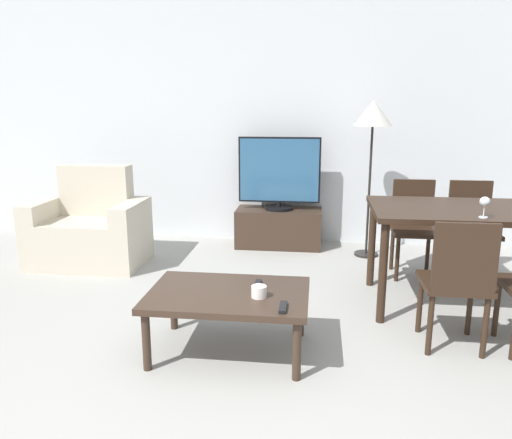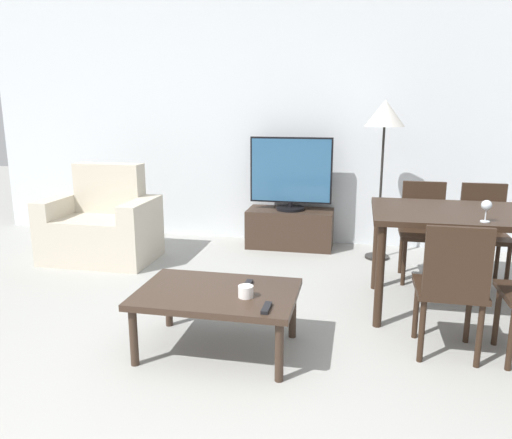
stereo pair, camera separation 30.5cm
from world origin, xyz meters
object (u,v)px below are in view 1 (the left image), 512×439
object	(u,v)px
coffee_table	(228,298)
dining_chair_far	(471,224)
dining_chair_far_left	(414,223)
remote_secondary	(283,307)
dining_table	(468,220)
cup_white_near	(259,292)
wine_glass_left	(485,203)
floor_lamp	(373,120)
tv_stand	(279,228)
armchair	(90,230)
tv	(279,174)
dining_chair_near	(458,278)
remote_primary	(258,285)

from	to	relation	value
coffee_table	dining_chair_far	xyz separation A→B (m)	(1.90, 1.68, 0.12)
dining_chair_far_left	remote_secondary	size ratio (longest dim) A/B	5.70
coffee_table	dining_table	world-z (taller)	dining_table
coffee_table	cup_white_near	size ratio (longest dim) A/B	10.69
cup_white_near	remote_secondary	bearing A→B (deg)	-45.43
dining_chair_far_left	wine_glass_left	size ratio (longest dim) A/B	5.86
floor_lamp	wine_glass_left	xyz separation A→B (m)	(0.60, -1.58, -0.50)
dining_table	dining_chair_far	distance (m)	0.81
remote_secondary	cup_white_near	world-z (taller)	cup_white_near
tv_stand	wine_glass_left	bearing A→B (deg)	-49.96
armchair	dining_table	bearing A→B (deg)	-11.53
floor_lamp	cup_white_near	world-z (taller)	floor_lamp
wine_glass_left	dining_chair_far_left	bearing A→B (deg)	102.93
coffee_table	cup_white_near	world-z (taller)	cup_white_near
tv	coffee_table	bearing A→B (deg)	-92.83
dining_chair_near	floor_lamp	xyz separation A→B (m)	(-0.36, 2.00, 0.89)
coffee_table	remote_primary	bearing A→B (deg)	35.64
cup_white_near	wine_glass_left	bearing A→B (deg)	24.99
dining_chair_far_left	armchair	bearing A→B (deg)	-178.70
dining_chair_far	tv_stand	bearing A→B (deg)	157.25
tv	wine_glass_left	distance (m)	2.37
floor_lamp	cup_white_near	distance (m)	2.59
cup_white_near	armchair	bearing A→B (deg)	137.84
armchair	dining_chair_far_left	distance (m)	3.06
floor_lamp	remote_secondary	bearing A→B (deg)	-105.96
remote_secondary	dining_chair_far	bearing A→B (deg)	50.94
coffee_table	dining_chair_far_left	xyz separation A→B (m)	(1.40, 1.68, 0.12)
armchair	dining_table	xyz separation A→B (m)	(3.30, -0.67, 0.36)
dining_table	floor_lamp	size ratio (longest dim) A/B	0.91
tv	remote_secondary	size ratio (longest dim) A/B	5.80
floor_lamp	remote_primary	xyz separation A→B (m)	(-0.88, -2.07, -0.96)
coffee_table	remote_primary	size ratio (longest dim) A/B	6.55
coffee_table	dining_chair_far_left	bearing A→B (deg)	50.24
tv	dining_chair_far	xyz separation A→B (m)	(1.78, -0.74, -0.32)
tv	dining_chair_far_left	world-z (taller)	tv
tv_stand	cup_white_near	bearing A→B (deg)	-88.23
dining_chair_far_left	wine_glass_left	distance (m)	1.17
tv_stand	tv	size ratio (longest dim) A/B	1.05
dining_chair_near	dining_chair_far_left	distance (m)	1.49
floor_lamp	cup_white_near	bearing A→B (deg)	-110.54
coffee_table	remote_secondary	distance (m)	0.42
tv_stand	cup_white_near	distance (m)	2.50
cup_white_near	wine_glass_left	xyz separation A→B (m)	(1.45, 0.67, 0.44)
dining_chair_near	dining_chair_far_left	xyz separation A→B (m)	(0.00, 1.49, 0.00)
dining_table	tv_stand	bearing A→B (deg)	135.77
armchair	dining_chair_far_left	xyz separation A→B (m)	(3.05, 0.07, 0.15)
coffee_table	dining_table	size ratio (longest dim) A/B	0.69
dining_chair_far_left	wine_glass_left	world-z (taller)	wine_glass_left
tv	dining_table	bearing A→B (deg)	-44.18
armchair	wine_glass_left	xyz separation A→B (m)	(3.30, -1.00, 0.55)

